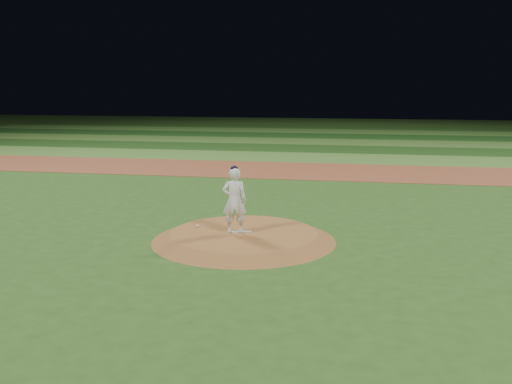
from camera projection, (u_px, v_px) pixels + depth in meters
ground at (244, 240)px, 17.11m from camera, size 120.00×120.00×0.00m
infield_dirt_band at (297, 170)px, 30.63m from camera, size 70.00×6.00×0.02m
outfield_stripe_0 at (307, 157)px, 35.94m from camera, size 70.00×5.00×0.02m
outfield_stripe_1 at (313, 149)px, 40.76m from camera, size 70.00×5.00×0.02m
outfield_stripe_2 at (319, 142)px, 45.59m from camera, size 70.00×5.00×0.02m
outfield_stripe_3 at (323, 136)px, 50.42m from camera, size 70.00×5.00×0.02m
outfield_stripe_4 at (326, 131)px, 55.25m from camera, size 70.00×5.00×0.02m
outfield_stripe_5 at (329, 127)px, 60.07m from camera, size 70.00×5.00×0.02m
pitchers_mound at (244, 236)px, 17.09m from camera, size 5.50×5.50×0.25m
pitching_rubber at (241, 232)px, 17.05m from camera, size 0.64×0.30×0.03m
rosin_bag at (198, 226)px, 17.70m from camera, size 0.11×0.11×0.06m
pitcher_on_mound at (234, 200)px, 16.78m from camera, size 0.80×0.61×2.03m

